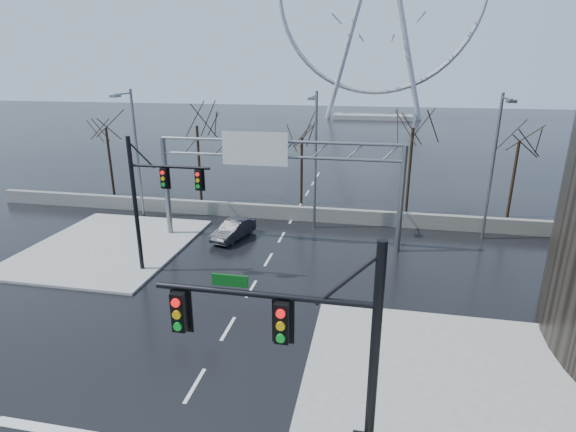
% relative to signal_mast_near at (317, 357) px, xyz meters
% --- Properties ---
extents(ground, '(260.00, 260.00, 0.00)m').
position_rel_signal_mast_near_xyz_m(ground, '(-5.14, 4.04, -4.87)').
color(ground, black).
rests_on(ground, ground).
extents(sidewalk_right_ext, '(12.00, 10.00, 0.15)m').
position_rel_signal_mast_near_xyz_m(sidewalk_right_ext, '(4.86, 6.04, -4.80)').
color(sidewalk_right_ext, gray).
rests_on(sidewalk_right_ext, ground).
extents(sidewalk_far, '(10.00, 12.00, 0.15)m').
position_rel_signal_mast_near_xyz_m(sidewalk_far, '(-16.14, 16.04, -4.80)').
color(sidewalk_far, gray).
rests_on(sidewalk_far, ground).
extents(barrier_wall, '(52.00, 0.50, 1.10)m').
position_rel_signal_mast_near_xyz_m(barrier_wall, '(-5.14, 24.04, -4.32)').
color(barrier_wall, slate).
rests_on(barrier_wall, ground).
extents(signal_mast_near, '(5.52, 0.41, 8.00)m').
position_rel_signal_mast_near_xyz_m(signal_mast_near, '(0.00, 0.00, 0.00)').
color(signal_mast_near, black).
rests_on(signal_mast_near, ground).
extents(signal_mast_far, '(4.72, 0.41, 8.00)m').
position_rel_signal_mast_near_xyz_m(signal_mast_far, '(-11.01, 13.00, -0.04)').
color(signal_mast_far, black).
rests_on(signal_mast_far, ground).
extents(sign_gantry, '(16.36, 0.40, 7.60)m').
position_rel_signal_mast_near_xyz_m(sign_gantry, '(-5.52, 19.00, 0.31)').
color(sign_gantry, slate).
rests_on(sign_gantry, ground).
extents(streetlight_left, '(0.50, 2.55, 10.00)m').
position_rel_signal_mast_near_xyz_m(streetlight_left, '(-17.14, 22.20, 1.01)').
color(streetlight_left, slate).
rests_on(streetlight_left, ground).
extents(streetlight_mid, '(0.50, 2.55, 10.00)m').
position_rel_signal_mast_near_xyz_m(streetlight_mid, '(-3.14, 22.20, 1.01)').
color(streetlight_mid, slate).
rests_on(streetlight_mid, ground).
extents(streetlight_right, '(0.50, 2.55, 10.00)m').
position_rel_signal_mast_near_xyz_m(streetlight_right, '(8.86, 22.20, 1.01)').
color(streetlight_right, slate).
rests_on(streetlight_right, ground).
extents(tree_far_left, '(3.50, 3.50, 7.00)m').
position_rel_signal_mast_near_xyz_m(tree_far_left, '(-23.14, 28.04, 0.70)').
color(tree_far_left, black).
rests_on(tree_far_left, ground).
extents(tree_left, '(3.75, 3.75, 7.50)m').
position_rel_signal_mast_near_xyz_m(tree_left, '(-14.14, 27.54, 1.10)').
color(tree_left, black).
rests_on(tree_left, ground).
extents(tree_center, '(3.25, 3.25, 6.50)m').
position_rel_signal_mast_near_xyz_m(tree_center, '(-5.14, 28.54, 0.30)').
color(tree_center, black).
rests_on(tree_center, ground).
extents(tree_right, '(3.90, 3.90, 7.80)m').
position_rel_signal_mast_near_xyz_m(tree_right, '(3.86, 27.54, 1.34)').
color(tree_right, black).
rests_on(tree_right, ground).
extents(tree_far_right, '(3.40, 3.40, 6.80)m').
position_rel_signal_mast_near_xyz_m(tree_far_right, '(11.86, 28.04, 0.54)').
color(tree_far_right, black).
rests_on(tree_far_right, ground).
extents(car, '(2.41, 4.20, 1.31)m').
position_rel_signal_mast_near_xyz_m(car, '(-8.40, 19.12, -4.22)').
color(car, black).
rests_on(car, ground).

